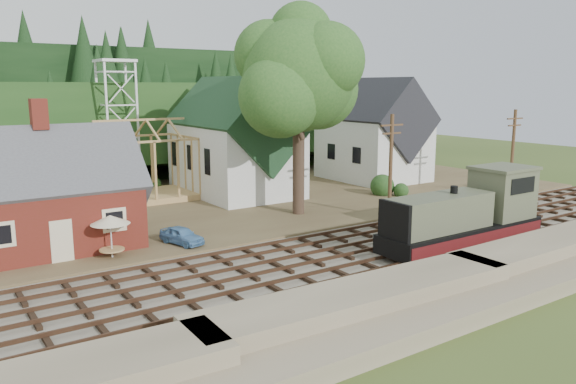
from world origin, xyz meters
TOP-DOWN VIEW (x-y plane):
  - ground at (0.00, 0.00)m, footprint 140.00×140.00m
  - embankment at (0.00, -8.50)m, footprint 64.00×5.00m
  - railroad_bed at (0.00, 0.00)m, footprint 64.00×11.00m
  - village_flat at (0.00, 18.00)m, footprint 64.00×26.00m
  - hillside at (0.00, 42.00)m, footprint 70.00×28.96m
  - ridge at (0.00, 58.00)m, footprint 80.00×20.00m
  - depot at (-16.00, 11.00)m, footprint 10.80×7.41m
  - church at (2.00, 19.68)m, footprint 8.40×15.17m
  - farmhouse at (18.00, 19.00)m, footprint 8.40×10.80m
  - timber_frame at (-6.00, 22.00)m, footprint 8.20×6.20m
  - lattice_tower at (-6.00, 28.00)m, footprint 3.20×3.20m
  - big_tree at (2.17, 10.08)m, footprint 10.90×8.40m
  - telegraph_pole_near at (7.00, 5.20)m, footprint 2.20×0.28m
  - telegraph_pole_far at (22.00, 5.20)m, footprint 2.20×0.28m
  - locomotive at (5.66, -3.00)m, footprint 11.97×2.99m
  - car_blue at (-8.99, 7.08)m, footprint 2.16×3.46m
  - car_red at (20.97, 16.83)m, footprint 4.50×2.66m
  - patio_set at (-13.46, 6.77)m, footprint 2.23×2.23m

SIDE VIEW (x-z plane):
  - ground at x=0.00m, z-range 0.00..0.00m
  - embankment at x=0.00m, z-range -0.80..0.80m
  - hillside at x=0.00m, z-range -6.37..6.37m
  - ridge at x=0.00m, z-range -6.00..6.00m
  - railroad_bed at x=0.00m, z-range 0.00..0.16m
  - village_flat at x=0.00m, z-range 0.00..0.30m
  - car_blue at x=-8.99m, z-range 0.30..1.40m
  - car_red at x=20.97m, z-range 0.30..1.47m
  - locomotive at x=5.66m, z-range -0.27..4.52m
  - patio_set at x=-13.46m, z-range 1.17..3.66m
  - depot at x=-16.00m, z-range -1.29..7.71m
  - timber_frame at x=-6.00m, z-range -0.23..6.76m
  - telegraph_pole_near at x=7.00m, z-range 0.25..8.25m
  - telegraph_pole_far at x=22.00m, z-range 0.25..8.25m
  - farmhouse at x=18.00m, z-range -0.43..10.17m
  - church at x=2.00m, z-range -1.32..11.68m
  - lattice_tower at x=-6.00m, z-range 3.97..16.10m
  - big_tree at x=2.17m, z-range 2.87..17.57m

